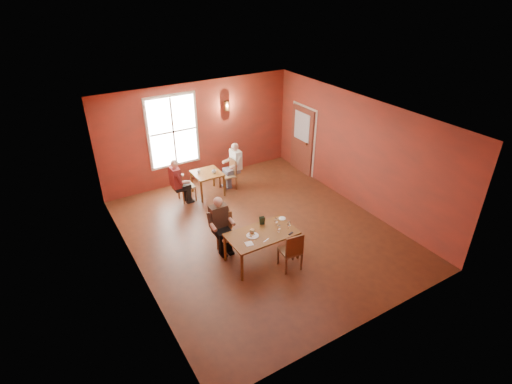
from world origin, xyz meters
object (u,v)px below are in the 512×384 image
chair_diner_main (228,235)px  diner_maroon (185,179)px  main_table (262,246)px  chair_empty (290,250)px  diner_main (228,229)px  chair_diner_maroon (186,185)px  diner_white (228,168)px  second_table (208,183)px  chair_diner_white (228,175)px

chair_diner_main → diner_maroon: size_ratio=0.72×
main_table → chair_empty: size_ratio=1.62×
diner_main → chair_diner_maroon: size_ratio=1.43×
chair_empty → diner_white: diner_white is taller
chair_empty → second_table: bearing=99.2°
diner_white → diner_maroon: bearing=90.0°
diner_main → second_table: bearing=-105.4°
main_table → chair_diner_maroon: 3.39m
diner_main → diner_white: (1.44, 2.74, 0.00)m
chair_diner_main → chair_empty: (0.88, -1.19, 0.00)m
second_table → chair_diner_maroon: bearing=180.0°
diner_white → chair_diner_main: bearing=152.1°
second_table → chair_diner_maroon: 0.66m
chair_diner_white → diner_maroon: size_ratio=0.69×
chair_diner_main → diner_white: diner_white is taller
chair_diner_main → chair_diner_white: 3.06m
chair_empty → chair_diner_maroon: (-0.77, 3.91, -0.01)m
main_table → chair_empty: 0.67m
main_table → diner_main: (-0.50, 0.62, 0.29)m
second_table → chair_diner_white: 0.66m
main_table → diner_maroon: diner_maroon is taller
chair_diner_main → diner_white: size_ratio=0.71×
chair_diner_main → diner_main: (0.00, -0.03, 0.18)m
chair_diner_main → diner_white: 3.08m
chair_empty → chair_diner_white: chair_empty is taller
main_table → second_table: (0.26, 3.36, -0.01)m
second_table → chair_diner_white: chair_diner_white is taller
chair_empty → chair_diner_maroon: bearing=108.6°
main_table → second_table: size_ratio=1.95×
chair_diner_main → diner_maroon: 2.72m
diner_main → chair_diner_white: (1.41, 2.74, -0.20)m
chair_diner_main → chair_diner_maroon: bearing=-92.3°
chair_diner_main → diner_maroon: diner_maroon is taller
chair_diner_main → chair_diner_maroon: size_ratio=1.02×
main_table → chair_diner_white: bearing=74.9°
diner_main → chair_diner_main: bearing=-90.0°
main_table → diner_white: (0.94, 3.36, 0.30)m
chair_diner_white → chair_diner_maroon: size_ratio=0.99×
diner_maroon → diner_main: bearing=-1.6°
second_table → diner_white: diner_white is taller
diner_maroon → chair_diner_white: bearing=90.0°
chair_diner_white → diner_maroon: (-1.33, 0.00, 0.20)m
diner_main → second_table: (0.76, 2.74, -0.31)m
chair_empty → diner_white: size_ratio=0.72×
diner_white → chair_empty: bearing=171.9°
diner_maroon → chair_empty: bearing=11.6°
diner_white → diner_maroon: 1.36m
chair_diner_main → diner_maroon: (0.08, 2.71, 0.18)m
chair_empty → chair_diner_main: bearing=133.8°
main_table → chair_empty: bearing=-55.0°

